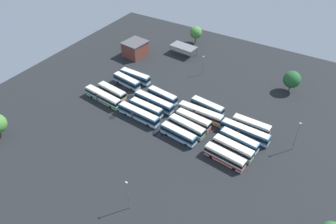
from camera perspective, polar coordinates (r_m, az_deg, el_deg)
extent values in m
plane|color=black|center=(104.30, 0.85, -0.53)|extent=(125.05, 125.05, 0.00)
cube|color=silver|center=(111.04, -11.27, 2.56)|extent=(14.75, 4.22, 3.07)
cube|color=beige|center=(110.13, -11.38, 3.23)|extent=(14.15, 3.95, 0.14)
cube|color=black|center=(110.76, -11.30, 2.76)|extent=(14.83, 4.27, 0.98)
cube|color=#2D8C4C|center=(111.54, -11.22, 2.20)|extent=(14.83, 4.27, 0.61)
cube|color=black|center=(106.13, -8.65, 1.41)|extent=(0.30, 2.04, 1.13)
cube|color=#47474C|center=(112.09, -11.83, 2.85)|extent=(1.20, 2.63, 2.95)
cylinder|color=black|center=(109.57, -9.16, 1.43)|extent=(1.03, 0.42, 1.00)
cylinder|color=black|center=(108.39, -10.02, 0.85)|extent=(1.03, 0.42, 1.00)
cylinder|color=black|center=(115.33, -12.29, 3.09)|extent=(1.03, 0.42, 1.00)
cylinder|color=black|center=(114.21, -13.14, 2.55)|extent=(1.03, 0.42, 1.00)
cube|color=silver|center=(113.10, -9.73, 3.51)|extent=(11.49, 4.01, 3.07)
cube|color=beige|center=(112.21, -9.81, 4.18)|extent=(11.02, 3.75, 0.14)
cube|color=black|center=(112.83, -9.75, 3.71)|extent=(11.55, 4.06, 0.98)
cube|color=orange|center=(113.59, -9.68, 3.15)|extent=(11.55, 4.06, 0.61)
cube|color=black|center=(109.22, -7.75, 2.71)|extent=(0.34, 2.03, 1.13)
cylinder|color=black|center=(112.27, -8.02, 2.58)|extent=(1.03, 0.43, 1.00)
cylinder|color=black|center=(111.07, -8.86, 2.04)|extent=(1.03, 0.43, 1.00)
cylinder|color=black|center=(116.70, -10.41, 3.83)|extent=(1.03, 0.43, 1.00)
cylinder|color=black|center=(115.54, -11.25, 3.32)|extent=(1.03, 0.43, 1.00)
cube|color=teal|center=(117.77, -7.20, 5.33)|extent=(11.36, 4.16, 3.07)
cube|color=beige|center=(116.91, -7.26, 5.99)|extent=(10.89, 3.89, 0.14)
cube|color=black|center=(117.50, -7.22, 5.53)|extent=(11.42, 4.20, 0.98)
cube|color=silver|center=(118.23, -7.17, 4.98)|extent=(11.42, 4.20, 0.61)
cube|color=black|center=(114.00, -5.27, 4.61)|extent=(0.37, 2.03, 1.13)
cylinder|color=black|center=(117.01, -5.57, 4.44)|extent=(1.03, 0.45, 1.00)
cylinder|color=black|center=(115.72, -6.37, 3.95)|extent=(1.03, 0.45, 1.00)
cylinder|color=black|center=(121.31, -7.90, 5.59)|extent=(1.03, 0.45, 1.00)
cylinder|color=black|center=(120.07, -8.69, 5.12)|extent=(1.03, 0.45, 1.00)
cube|color=teal|center=(120.07, -5.74, 6.16)|extent=(12.08, 2.91, 3.07)
cube|color=beige|center=(119.23, -5.79, 6.81)|extent=(11.59, 2.69, 0.14)
cube|color=black|center=(119.81, -5.75, 6.36)|extent=(12.14, 2.95, 0.98)
cube|color=silver|center=(120.53, -5.71, 5.81)|extent=(12.14, 2.95, 0.61)
cube|color=black|center=(116.58, -3.42, 5.56)|extent=(0.13, 2.04, 1.13)
cylinder|color=black|center=(119.56, -3.95, 5.35)|extent=(1.01, 0.33, 1.00)
cylinder|color=black|center=(118.06, -4.61, 4.84)|extent=(1.01, 0.33, 1.00)
cylinder|color=black|center=(123.58, -6.74, 6.36)|extent=(1.01, 0.33, 1.00)
cylinder|color=black|center=(122.12, -7.41, 5.88)|extent=(1.01, 0.33, 1.00)
cube|color=teal|center=(101.96, -5.13, -0.44)|extent=(14.70, 3.57, 3.07)
cube|color=beige|center=(100.96, -5.18, 0.26)|extent=(14.11, 3.33, 0.14)
cube|color=black|center=(101.65, -5.14, -0.23)|extent=(14.78, 3.61, 0.98)
cube|color=silver|center=(102.50, -5.10, -0.82)|extent=(14.78, 3.61, 0.61)
cube|color=black|center=(97.95, -1.87, -1.74)|extent=(0.21, 2.04, 1.13)
cube|color=#47474C|center=(102.81, -5.81, -0.12)|extent=(1.09, 2.60, 2.95)
cylinder|color=black|center=(101.20, -2.71, -1.64)|extent=(1.02, 0.37, 1.00)
cylinder|color=black|center=(99.86, -3.51, -2.32)|extent=(1.02, 0.37, 1.00)
cylinder|color=black|center=(105.86, -6.57, 0.20)|extent=(1.02, 0.37, 1.00)
cylinder|color=black|center=(104.58, -7.39, -0.43)|extent=(1.02, 0.37, 1.00)
cube|color=teal|center=(104.24, -3.83, 0.64)|extent=(11.79, 3.30, 3.07)
cube|color=beige|center=(103.27, -3.86, 1.34)|extent=(11.31, 3.07, 0.14)
cube|color=black|center=(103.94, -3.84, 0.85)|extent=(11.85, 3.34, 0.98)
cube|color=silver|center=(104.77, -3.81, 0.26)|extent=(11.85, 3.34, 0.61)
cube|color=black|center=(101.01, -1.25, -0.27)|extent=(0.20, 2.04, 1.13)
cylinder|color=black|center=(103.98, -1.85, -0.34)|extent=(1.02, 0.37, 1.00)
cylinder|color=black|center=(102.58, -2.61, -0.99)|extent=(1.02, 0.37, 1.00)
cylinder|color=black|center=(107.62, -4.93, 1.06)|extent=(1.02, 0.37, 1.00)
cylinder|color=black|center=(106.27, -5.71, 0.45)|extent=(1.02, 0.37, 1.00)
cube|color=teal|center=(106.75, -2.45, 1.73)|extent=(14.73, 3.84, 3.07)
cube|color=beige|center=(105.80, -2.47, 2.42)|extent=(14.13, 3.58, 0.14)
cube|color=black|center=(106.45, -2.45, 1.94)|extent=(14.80, 3.88, 0.98)
cube|color=silver|center=(107.26, -2.43, 1.36)|extent=(14.80, 3.88, 0.61)
cube|color=black|center=(102.83, 0.72, 0.54)|extent=(0.25, 2.04, 1.13)
cube|color=#47474C|center=(107.58, -3.11, 2.03)|extent=(1.13, 2.61, 2.95)
cylinder|color=black|center=(106.04, -0.14, 0.58)|extent=(1.02, 0.39, 1.00)
cylinder|color=black|center=(104.61, -0.89, -0.04)|extent=(1.02, 0.39, 1.00)
cylinder|color=black|center=(110.61, -3.88, 2.29)|extent=(1.02, 0.39, 1.00)
cylinder|color=black|center=(109.23, -4.65, 1.72)|extent=(1.02, 0.39, 1.00)
cube|color=teal|center=(109.34, -0.98, 2.77)|extent=(11.23, 3.90, 3.07)
cube|color=beige|center=(108.42, -0.99, 3.46)|extent=(10.77, 3.65, 0.14)
cube|color=black|center=(109.06, -0.99, 2.98)|extent=(11.29, 3.95, 0.98)
cube|color=silver|center=(109.85, -0.98, 2.40)|extent=(11.29, 3.95, 0.61)
cube|color=black|center=(106.21, 1.30, 1.94)|extent=(0.33, 2.03, 1.13)
cylinder|color=black|center=(109.12, 0.79, 1.82)|extent=(1.03, 0.43, 1.00)
cylinder|color=black|center=(107.68, 0.03, 1.25)|extent=(1.03, 0.43, 1.00)
cylinder|color=black|center=(112.64, -1.94, 3.11)|extent=(1.03, 0.43, 1.00)
cylinder|color=black|center=(111.24, -2.71, 2.58)|extent=(1.03, 0.43, 1.00)
cube|color=teal|center=(94.72, 1.83, -3.88)|extent=(11.51, 3.64, 3.07)
cube|color=beige|center=(93.65, 1.85, -3.16)|extent=(11.04, 3.39, 0.14)
cube|color=black|center=(94.39, 1.84, -3.66)|extent=(11.57, 3.68, 0.98)
cube|color=silver|center=(95.30, 1.82, -4.26)|extent=(11.57, 3.68, 0.61)
cube|color=black|center=(92.07, 4.72, -5.04)|extent=(0.27, 2.04, 1.13)
cylinder|color=black|center=(94.92, 3.95, -4.96)|extent=(1.03, 0.40, 1.00)
cylinder|color=black|center=(93.52, 3.16, -5.74)|extent=(1.03, 0.40, 1.00)
cylinder|color=black|center=(97.83, 0.54, -3.27)|extent=(1.03, 0.40, 1.00)
cylinder|color=black|center=(96.47, -0.27, -3.99)|extent=(1.03, 0.40, 1.00)
cube|color=silver|center=(97.26, 3.28, -2.59)|extent=(11.97, 3.97, 3.07)
cube|color=beige|center=(96.21, 3.32, -1.87)|extent=(11.48, 3.71, 0.14)
cube|color=black|center=(96.94, 3.29, -2.37)|extent=(12.03, 4.02, 0.98)
cube|color=#2D8C4C|center=(97.82, 3.26, -2.97)|extent=(12.03, 4.02, 0.61)
cube|color=black|center=(94.50, 6.18, -3.78)|extent=(0.32, 2.03, 1.13)
cylinder|color=black|center=(97.38, 5.39, -3.71)|extent=(1.03, 0.43, 1.00)
cylinder|color=black|center=(95.94, 4.61, -4.43)|extent=(1.03, 0.43, 1.00)
cylinder|color=black|center=(100.43, 1.96, -1.98)|extent=(1.03, 0.43, 1.00)
cylinder|color=black|center=(99.04, 1.16, -2.65)|extent=(1.03, 0.43, 1.00)
cube|color=silver|center=(99.78, 4.43, -1.41)|extent=(11.53, 3.48, 3.07)
cube|color=beige|center=(98.77, 4.48, -0.69)|extent=(11.06, 3.24, 0.14)
cube|color=black|center=(99.47, 4.44, -1.19)|extent=(11.59, 3.53, 0.98)
cube|color=red|center=(100.33, 4.41, -1.78)|extent=(11.59, 3.53, 0.61)
cube|color=black|center=(97.30, 7.26, -2.41)|extent=(0.24, 2.04, 1.13)
cylinder|color=black|center=(100.09, 6.44, -2.42)|extent=(1.02, 0.39, 1.00)
cylinder|color=black|center=(98.56, 5.75, -3.12)|extent=(1.02, 0.39, 1.00)
cylinder|color=black|center=(102.81, 3.10, -0.90)|extent=(1.02, 0.39, 1.00)
cylinder|color=black|center=(101.33, 2.37, -1.57)|extent=(1.02, 0.39, 1.00)
cube|color=silver|center=(102.47, 5.68, -0.25)|extent=(14.61, 2.79, 3.07)
cube|color=beige|center=(101.48, 5.73, 0.45)|extent=(14.02, 2.58, 0.14)
cube|color=black|center=(102.17, 5.69, -0.04)|extent=(14.68, 2.83, 0.98)
cube|color=orange|center=(103.01, 5.65, -0.63)|extent=(14.68, 2.83, 0.61)
cube|color=black|center=(99.89, 9.38, -1.39)|extent=(0.10, 2.04, 1.13)
cube|color=#47474C|center=(103.02, 4.89, 0.04)|extent=(0.95, 2.56, 2.95)
cylinder|color=black|center=(102.72, 8.15, -1.34)|extent=(1.01, 0.32, 1.00)
cylinder|color=black|center=(101.09, 7.58, -2.05)|extent=(1.01, 0.32, 1.00)
cylinder|color=black|center=(105.69, 3.77, 0.33)|extent=(1.01, 0.32, 1.00)
cylinder|color=black|center=(104.10, 3.15, -0.33)|extent=(1.01, 0.32, 1.00)
cube|color=teal|center=(105.39, 6.85, 0.90)|extent=(11.43, 3.81, 3.07)
cube|color=beige|center=(104.43, 6.92, 1.60)|extent=(10.96, 3.56, 0.14)
cube|color=black|center=(105.10, 6.87, 1.11)|extent=(11.49, 3.86, 0.98)
cube|color=silver|center=(105.91, 6.82, 0.53)|extent=(11.49, 3.86, 0.61)
cube|color=black|center=(102.95, 9.50, -0.03)|extent=(0.30, 2.04, 1.13)
cylinder|color=black|center=(105.69, 8.72, -0.09)|extent=(1.03, 0.42, 1.00)
cylinder|color=black|center=(104.10, 8.06, -0.71)|extent=(1.03, 0.42, 1.00)
cylinder|color=black|center=(108.39, 5.59, 1.32)|extent=(1.03, 0.42, 1.00)
cylinder|color=black|center=(106.84, 4.91, 0.74)|extent=(1.03, 0.42, 1.00)
cube|color=silver|center=(89.52, 9.87, -7.71)|extent=(11.68, 3.80, 3.07)
cube|color=beige|center=(88.39, 9.98, -6.99)|extent=(11.20, 3.54, 0.14)
cube|color=black|center=(89.17, 9.90, -7.49)|extent=(11.74, 3.84, 0.98)
cube|color=red|center=(90.14, 9.81, -8.09)|extent=(11.74, 3.84, 0.61)
cube|color=black|center=(87.63, 13.18, -9.02)|extent=(0.29, 2.04, 1.13)
cylinder|color=black|center=(90.28, 12.11, -8.83)|extent=(1.03, 0.41, 1.00)
cylinder|color=black|center=(88.81, 11.40, -9.71)|extent=(1.03, 0.41, 1.00)
cylinder|color=black|center=(92.27, 8.23, -6.93)|extent=(1.03, 0.41, 1.00)
cylinder|color=black|center=(90.83, 7.47, -7.75)|extent=(1.03, 0.41, 1.00)
cube|color=silver|center=(92.23, 11.25, -6.23)|extent=(11.81, 3.80, 3.07)
cube|color=beige|center=(91.13, 11.37, -5.51)|extent=(11.33, 3.55, 0.14)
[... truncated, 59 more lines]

